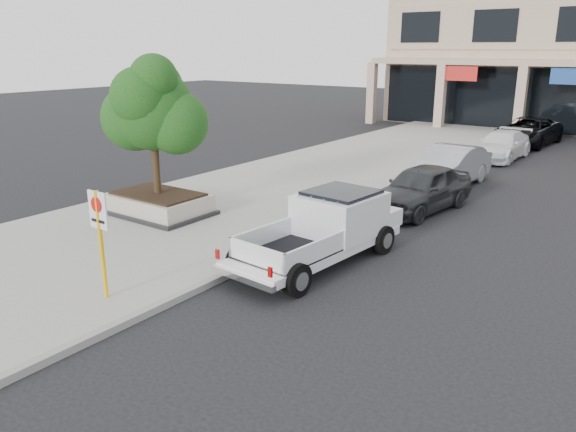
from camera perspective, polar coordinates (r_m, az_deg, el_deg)
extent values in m
plane|color=black|center=(12.27, -1.37, -8.22)|extent=(120.00, 120.00, 0.00)
cube|color=gray|center=(19.91, -3.52, 1.87)|extent=(8.00, 52.00, 0.15)
cube|color=gray|center=(17.75, 6.39, -0.06)|extent=(0.20, 52.00, 0.15)
cube|color=tan|center=(40.61, 8.50, 12.24)|extent=(0.55, 0.55, 4.20)
cube|color=black|center=(18.15, -12.95, 0.43)|extent=(3.20, 2.20, 0.12)
cube|color=#ADA391|center=(18.07, -13.02, 1.38)|extent=(3.00, 2.00, 0.50)
cube|color=black|center=(18.00, -13.08, 2.23)|extent=(2.70, 1.70, 0.06)
cylinder|color=black|center=(17.76, -13.32, 5.76)|extent=(0.22, 0.22, 2.20)
sphere|color=#143A0F|center=(17.55, -13.65, 10.57)|extent=(2.50, 2.50, 2.50)
sphere|color=#143A0F|center=(17.27, -11.26, 9.29)|extent=(1.90, 1.90, 1.90)
sphere|color=#143A0F|center=(18.05, -13.19, 12.68)|extent=(1.60, 1.60, 1.60)
cylinder|color=yellow|center=(12.10, -18.42, -2.85)|extent=(0.09, 0.09, 2.30)
cube|color=white|center=(11.88, -18.75, 0.56)|extent=(0.55, 0.03, 0.78)
cylinder|color=red|center=(11.83, -18.92, 1.09)|extent=(0.32, 0.01, 0.32)
ellipsoid|color=#1A4213|center=(17.40, 4.42, 1.50)|extent=(1.10, 0.99, 0.93)
imported|color=#2A2C2E|center=(18.90, 13.34, 2.75)|extent=(2.34, 4.61, 1.50)
imported|color=#9DA1A5|center=(22.55, 15.98, 4.84)|extent=(1.94, 4.79, 1.55)
imported|color=white|center=(29.04, 20.84, 6.73)|extent=(2.01, 4.63, 1.33)
imported|color=black|center=(33.84, 23.15, 7.91)|extent=(2.89, 5.58, 1.50)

